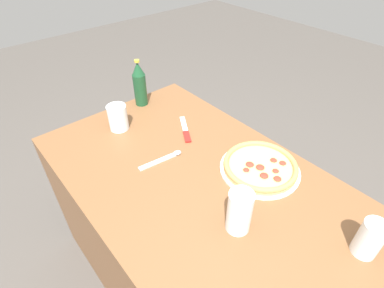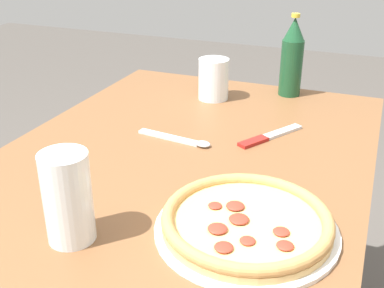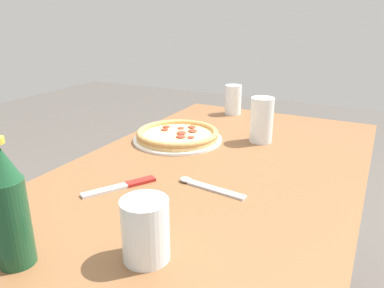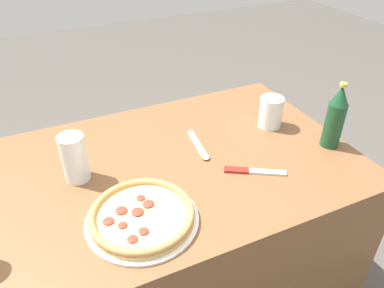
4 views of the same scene
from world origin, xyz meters
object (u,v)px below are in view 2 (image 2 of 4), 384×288
object	(u,v)px
beer_bottle	(292,58)
knife	(268,137)
pizza_veggie	(246,222)
glass_lemonade	(214,81)
spoon	(181,140)
glass_mango_juice	(68,201)

from	to	relation	value
beer_bottle	knife	xyz separation A→B (m)	(0.32, 0.02, -0.10)
beer_bottle	knife	size ratio (longest dim) A/B	1.31
pizza_veggie	glass_lemonade	xyz separation A→B (m)	(-0.58, -0.26, 0.03)
glass_lemonade	knife	bearing A→B (deg)	45.19
glass_lemonade	knife	size ratio (longest dim) A/B	0.65
glass_lemonade	spoon	bearing A→B (deg)	5.45
knife	beer_bottle	bearing A→B (deg)	-176.79
glass_lemonade	glass_mango_juice	size ratio (longest dim) A/B	0.76
glass_lemonade	spoon	size ratio (longest dim) A/B	0.61
glass_mango_juice	spoon	bearing A→B (deg)	177.60
pizza_veggie	glass_lemonade	size ratio (longest dim) A/B	2.63
pizza_veggie	glass_mango_juice	distance (m)	0.28
glass_lemonade	glass_mango_juice	xyz separation A→B (m)	(0.70, 0.01, 0.02)
spoon	glass_mango_juice	bearing A→B (deg)	-2.40
pizza_veggie	knife	bearing A→B (deg)	-171.70
glass_lemonade	spoon	xyz separation A→B (m)	(0.30, 0.03, -0.05)
pizza_veggie	glass_lemonade	bearing A→B (deg)	-155.61
knife	spoon	size ratio (longest dim) A/B	0.94
pizza_veggie	knife	size ratio (longest dim) A/B	1.70
pizza_veggie	spoon	world-z (taller)	pizza_veggie
glass_lemonade	pizza_veggie	bearing A→B (deg)	24.39
glass_lemonade	beer_bottle	world-z (taller)	beer_bottle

